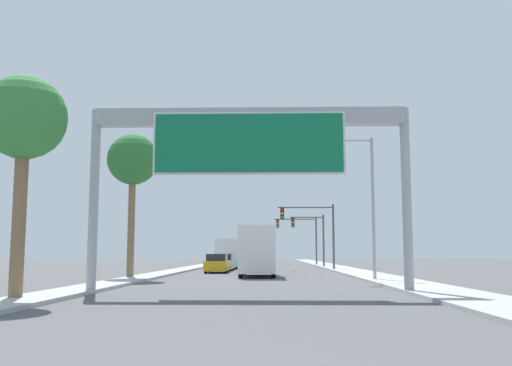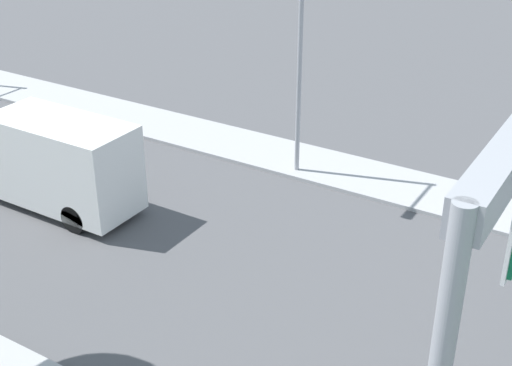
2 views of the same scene
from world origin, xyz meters
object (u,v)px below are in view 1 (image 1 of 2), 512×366
Objects in this scene: palm_tree_background at (133,162)px; car_far_right at (223,263)px; truck_box_secondary at (258,252)px; traffic_light_far_intersection at (302,232)px; sign_gantry at (249,142)px; palm_tree_foreground at (24,122)px; traffic_light_mid_block at (313,232)px; truck_box_primary at (229,253)px; traffic_light_near_intersection at (315,225)px; street_lamp_right at (367,195)px; car_mid_center at (217,264)px.

car_far_right is at bearing 75.18° from palm_tree_background.
traffic_light_far_intersection is (4.98, 33.98, 2.55)m from truck_box_secondary.
sign_gantry is 8.68m from palm_tree_foreground.
traffic_light_mid_block is at bearing 63.72° from palm_tree_background.
truck_box_primary is 0.77× the size of palm_tree_background.
palm_tree_background is (-13.00, -17.36, 3.24)m from traffic_light_near_intersection.
truck_box_primary is 0.96× the size of truck_box_secondary.
street_lamp_right is (9.99, -26.79, 3.44)m from truck_box_primary.
traffic_light_mid_block is 30.72m from palm_tree_background.
traffic_light_mid_block is at bearing 87.11° from traffic_light_near_intersection.
car_mid_center is at bearing -90.00° from truck_box_primary.
truck_box_primary is 25.07m from palm_tree_background.
palm_tree_background reaches higher than car_far_right.
car_mid_center is 13.73m from palm_tree_background.
truck_box_secondary is 34.44m from traffic_light_far_intersection.
traffic_light_mid_block reaches higher than truck_box_primary.
sign_gantry is 2.88× the size of car_far_right.
car_mid_center is 0.61× the size of palm_tree_foreground.
truck_box_primary is at bearing 83.98° from palm_tree_foreground.
street_lamp_right is at bearing -43.76° from truck_box_secondary.
palm_tree_background is at bearing -126.84° from traffic_light_near_intersection.
traffic_light_near_intersection is 20.00m from traffic_light_far_intersection.
sign_gantry reaches higher than traffic_light_mid_block.
palm_tree_background is at bearing 121.96° from sign_gantry.
truck_box_secondary reaches higher than car_far_right.
car_far_right is 0.74× the size of traffic_light_far_intersection.
palm_tree_background is 1.11× the size of street_lamp_right.
palm_tree_foreground is (-7.78, -3.84, 0.02)m from sign_gantry.
traffic_light_far_intersection is (8.48, 26.26, 3.54)m from car_mid_center.
traffic_light_mid_block is 0.70× the size of street_lamp_right.
truck_box_primary is (-0.00, 12.85, 0.83)m from car_mid_center.
traffic_light_mid_block is at bearing 82.13° from sign_gantry.
sign_gantry is 37.17m from truck_box_primary.
street_lamp_right is at bearing -69.55° from truck_box_primary.
palm_tree_background reaches higher than traffic_light_mid_block.
truck_box_secondary is (0.00, 16.14, -4.49)m from sign_gantry.
car_far_right is 0.63× the size of truck_box_secondary.
truck_box_secondary is 1.20× the size of traffic_light_near_intersection.
car_mid_center is 12.87m from truck_box_primary.
truck_box_secondary is 1.26× the size of traffic_light_mid_block.
palm_tree_foreground is (-12.76, -53.97, 1.95)m from traffic_light_far_intersection.
traffic_light_mid_block reaches higher than car_far_right.
traffic_light_far_intersection reaches higher than truck_box_secondary.
truck_box_primary is 0.90× the size of palm_tree_foreground.
traffic_light_near_intersection is 0.78× the size of palm_tree_foreground.
traffic_light_mid_block is (9.05, 16.26, 3.18)m from car_mid_center.
palm_tree_foreground is 19.86m from street_lamp_right.
car_far_right is at bearing -90.00° from truck_box_primary.
street_lamp_right reaches higher than car_far_right.
car_mid_center is at bearing 125.62° from street_lamp_right.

